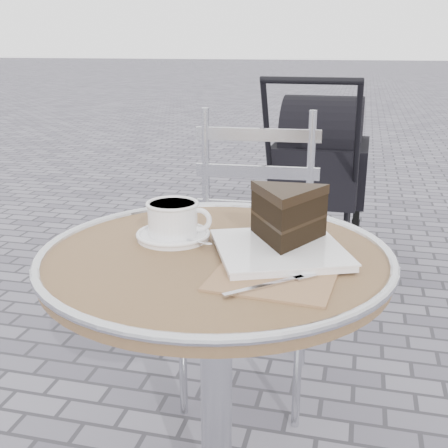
% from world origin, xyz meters
% --- Properties ---
extents(cafe_table, '(0.72, 0.72, 0.74)m').
position_xyz_m(cafe_table, '(0.00, 0.00, 0.57)').
color(cafe_table, silver).
rests_on(cafe_table, ground).
extents(cappuccino_set, '(0.17, 0.16, 0.08)m').
position_xyz_m(cappuccino_set, '(-0.11, 0.06, 0.77)').
color(cappuccino_set, white).
rests_on(cappuccino_set, cafe_table).
extents(cake_plate_set, '(0.31, 0.41, 0.13)m').
position_xyz_m(cake_plate_set, '(0.13, 0.05, 0.79)').
color(cake_plate_set, '#966D52').
rests_on(cake_plate_set, cafe_table).
extents(bistro_chair, '(0.44, 0.44, 0.93)m').
position_xyz_m(bistro_chair, '(-0.06, 0.72, 0.58)').
color(bistro_chair, silver).
rests_on(bistro_chair, ground).
extents(baby_stroller, '(0.47, 0.97, 1.01)m').
position_xyz_m(baby_stroller, '(0.07, 1.87, 0.45)').
color(baby_stroller, black).
rests_on(baby_stroller, ground).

